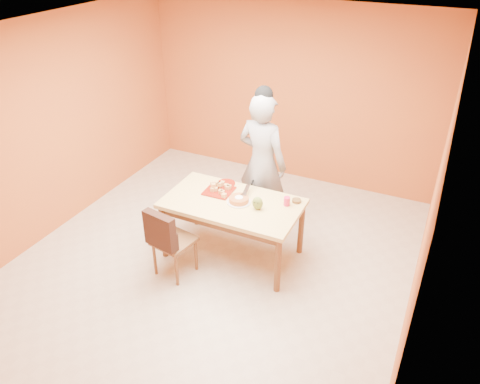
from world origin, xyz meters
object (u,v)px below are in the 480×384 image
at_px(dining_table, 232,209).
at_px(sponge_cake, 239,199).
at_px(red_dinner_plate, 226,183).
at_px(pastry_platter, 219,191).
at_px(magenta_glass, 287,201).
at_px(dining_chair, 173,240).
at_px(person, 262,163).
at_px(egg_ornament, 258,203).
at_px(checker_tin, 297,201).

distance_m(dining_table, sponge_cake, 0.15).
relative_size(red_dinner_plate, sponge_cake, 0.98).
relative_size(dining_table, red_dinner_plate, 7.03).
height_order(pastry_platter, magenta_glass, magenta_glass).
relative_size(dining_chair, pastry_platter, 2.80).
height_order(dining_chair, magenta_glass, dining_chair).
height_order(dining_table, magenta_glass, magenta_glass).
bearing_deg(person, sponge_cake, 100.86).
relative_size(person, pastry_platter, 5.72).
bearing_deg(dining_table, magenta_glass, 18.55).
bearing_deg(sponge_cake, red_dinner_plate, 135.38).
relative_size(person, egg_ornament, 11.87).
xyz_separation_m(dining_chair, sponge_cake, (0.53, 0.64, 0.33)).
bearing_deg(red_dinner_plate, checker_tin, -2.01).
bearing_deg(sponge_cake, dining_chair, -129.67).
bearing_deg(dining_chair, sponge_cake, 60.27).
bearing_deg(magenta_glass, person, 134.97).
relative_size(dining_chair, checker_tin, 8.49).
relative_size(red_dinner_plate, magenta_glass, 2.17).
height_order(person, sponge_cake, person).
bearing_deg(sponge_cake, checker_tin, 26.01).
distance_m(dining_table, person, 0.79).
height_order(red_dinner_plate, sponge_cake, sponge_cake).
height_order(sponge_cake, egg_ornament, egg_ornament).
relative_size(sponge_cake, magenta_glass, 2.21).
xyz_separation_m(dining_chair, egg_ornament, (0.78, 0.60, 0.37)).
relative_size(sponge_cake, checker_tin, 2.15).
bearing_deg(dining_table, person, 85.49).
bearing_deg(pastry_platter, egg_ornament, -15.52).
xyz_separation_m(dining_table, sponge_cake, (0.07, 0.02, 0.13)).
bearing_deg(person, checker_tin, 155.09).
relative_size(egg_ornament, magenta_glass, 1.50).
xyz_separation_m(dining_chair, magenta_glass, (1.05, 0.82, 0.34)).
bearing_deg(egg_ornament, dining_chair, -151.13).
height_order(red_dinner_plate, checker_tin, checker_tin).
distance_m(dining_table, red_dinner_plate, 0.45).
bearing_deg(pastry_platter, magenta_glass, 3.97).
bearing_deg(pastry_platter, sponge_cake, -20.37).
bearing_deg(egg_ornament, person, 101.06).
xyz_separation_m(dining_chair, checker_tin, (1.13, 0.93, 0.30)).
bearing_deg(person, magenta_glass, 144.56).
distance_m(dining_table, pastry_platter, 0.31).
distance_m(dining_table, magenta_glass, 0.65).
bearing_deg(dining_chair, checker_tin, 49.37).
height_order(dining_table, sponge_cake, sponge_cake).
bearing_deg(dining_table, pastry_platter, 150.35).
xyz_separation_m(dining_chair, pastry_platter, (0.20, 0.76, 0.30)).
distance_m(egg_ornament, magenta_glass, 0.35).
height_order(person, pastry_platter, person).
bearing_deg(person, pastry_platter, 72.39).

